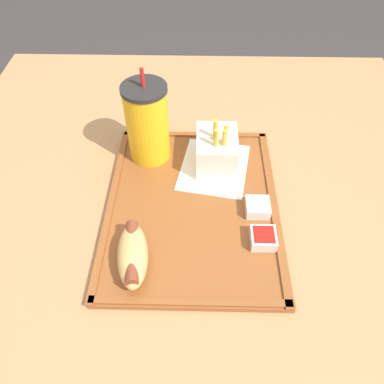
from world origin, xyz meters
TOP-DOWN VIEW (x-y plane):
  - ground_plane at (0.00, 0.00)m, footprint 8.00×8.00m
  - dining_table at (0.00, 0.00)m, footprint 1.11×1.04m
  - food_tray at (0.00, 0.00)m, footprint 0.40×0.30m
  - paper_napkin at (0.10, -0.04)m, footprint 0.17×0.15m
  - soda_cup at (0.13, 0.09)m, footprint 0.08×0.08m
  - hot_dog_far at (-0.12, 0.09)m, footprint 0.12×0.06m
  - fries_carton at (0.11, -0.04)m, footprint 0.10×0.08m
  - sauce_cup_mayo at (-0.01, -0.11)m, footprint 0.04×0.04m
  - sauce_cup_ketchup at (-0.08, -0.12)m, footprint 0.04×0.04m

SIDE VIEW (x-z plane):
  - ground_plane at x=0.00m, z-range 0.00..0.00m
  - dining_table at x=0.00m, z-range 0.00..0.71m
  - food_tray at x=0.00m, z-range 0.71..0.72m
  - paper_napkin at x=0.10m, z-range 0.72..0.72m
  - sauce_cup_mayo at x=-0.01m, z-range 0.72..0.74m
  - sauce_cup_ketchup at x=-0.08m, z-range 0.72..0.74m
  - hot_dog_far at x=-0.12m, z-range 0.72..0.77m
  - fries_carton at x=0.11m, z-range 0.70..0.81m
  - soda_cup at x=0.13m, z-range 0.70..0.90m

